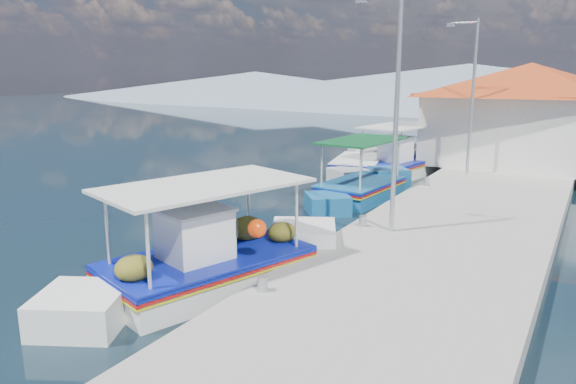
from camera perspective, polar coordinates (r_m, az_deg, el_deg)
The scene contains 10 objects.
ground at distance 15.08m, azimuth -8.75°, elevation -5.25°, with size 160.00×160.00×0.00m, color black.
quay at distance 17.97m, azimuth 18.92°, elevation -2.02°, with size 5.00×44.00×0.50m, color gray.
bollards at distance 17.66m, azimuth 11.85°, elevation -0.51°, with size 0.20×17.20×0.30m.
main_caique at distance 12.00m, azimuth -8.29°, elevation -7.54°, with size 3.84×7.36×2.56m.
caique_green_canopy at distance 19.83m, azimuth 7.68°, elevation 0.26°, with size 2.33×6.47×2.43m.
caique_blue_hull at distance 24.39m, azimuth 7.50°, elevation 2.51°, with size 2.86×6.38×1.16m.
caique_far at distance 24.47m, azimuth 11.51°, elevation 2.74°, with size 2.94×6.97×2.49m.
harbor_building at distance 26.36m, azimuth 23.86°, elevation 7.70°, with size 10.49×10.49×4.40m.
lamp_post_near at distance 13.92m, azimuth 11.00°, elevation 9.34°, with size 1.21×0.14×6.00m.
lamp_post_far at distance 22.61m, azimuth 18.62°, elevation 10.18°, with size 1.21×0.14×6.00m.
Camera 1 is at (9.04, -11.14, 4.65)m, focal length 33.86 mm.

